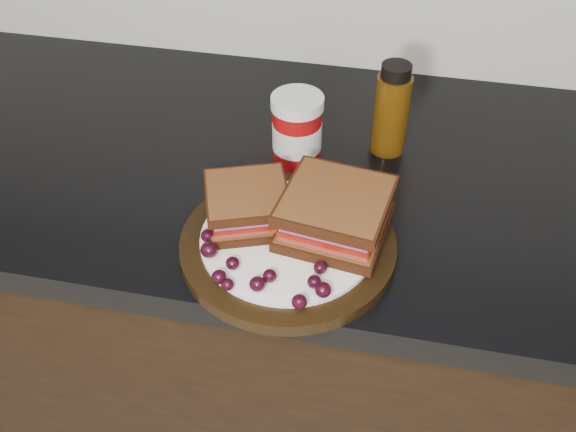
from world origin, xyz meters
name	(u,v)px	position (x,y,z in m)	size (l,w,h in m)	color
base_cabinets	(227,335)	(0.00, 1.70, 0.43)	(3.96, 0.58, 0.86)	black
countertop	(209,160)	(0.00, 1.70, 0.88)	(3.98, 0.60, 0.04)	black
plate	(288,245)	(0.17, 1.51, 0.91)	(0.28, 0.28, 0.02)	black
sandwich_left	(247,205)	(0.11, 1.53, 0.95)	(0.11, 0.11, 0.05)	brown
sandwich_right	(335,213)	(0.22, 1.53, 0.95)	(0.13, 0.13, 0.06)	brown
grape_0	(209,250)	(0.08, 1.46, 0.93)	(0.02, 0.02, 0.02)	black
grape_1	(233,263)	(0.11, 1.44, 0.93)	(0.02, 0.02, 0.02)	black
grape_2	(219,277)	(0.10, 1.42, 0.93)	(0.02, 0.02, 0.02)	black
grape_3	(228,285)	(0.12, 1.41, 0.93)	(0.02, 0.02, 0.01)	black
grape_4	(257,284)	(0.15, 1.42, 0.93)	(0.02, 0.02, 0.02)	black
grape_5	(270,276)	(0.16, 1.43, 0.93)	(0.02, 0.02, 0.02)	black
grape_6	(299,302)	(0.20, 1.40, 0.93)	(0.02, 0.02, 0.02)	black
grape_7	(323,290)	(0.23, 1.42, 0.93)	(0.02, 0.02, 0.02)	black
grape_8	(314,282)	(0.21, 1.43, 0.93)	(0.02, 0.02, 0.02)	black
grape_9	(320,268)	(0.22, 1.46, 0.93)	(0.02, 0.02, 0.02)	black
grape_10	(355,255)	(0.26, 1.49, 0.93)	(0.02, 0.02, 0.02)	black
grape_11	(344,244)	(0.24, 1.50, 0.93)	(0.02, 0.02, 0.02)	black
grape_12	(354,232)	(0.25, 1.53, 0.93)	(0.02, 0.02, 0.02)	black
grape_13	(356,218)	(0.25, 1.55, 0.93)	(0.02, 0.02, 0.02)	black
grape_14	(259,195)	(0.11, 1.57, 0.93)	(0.02, 0.02, 0.02)	black
grape_15	(257,209)	(0.12, 1.55, 0.93)	(0.02, 0.02, 0.02)	black
grape_16	(239,214)	(0.10, 1.53, 0.93)	(0.02, 0.02, 0.02)	black
grape_17	(229,216)	(0.09, 1.52, 0.93)	(0.02, 0.02, 0.02)	black
grape_18	(208,236)	(0.07, 1.48, 0.93)	(0.02, 0.02, 0.02)	black
grape_19	(259,203)	(0.12, 1.56, 0.93)	(0.02, 0.02, 0.02)	black
grape_20	(242,222)	(0.11, 1.52, 0.93)	(0.02, 0.02, 0.02)	black
grape_21	(237,224)	(0.10, 1.51, 0.93)	(0.02, 0.02, 0.02)	black
condiment_jar	(297,130)	(0.14, 1.70, 0.96)	(0.08, 0.08, 0.11)	maroon
oil_bottle	(391,109)	(0.27, 1.76, 0.97)	(0.05, 0.05, 0.15)	#432806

